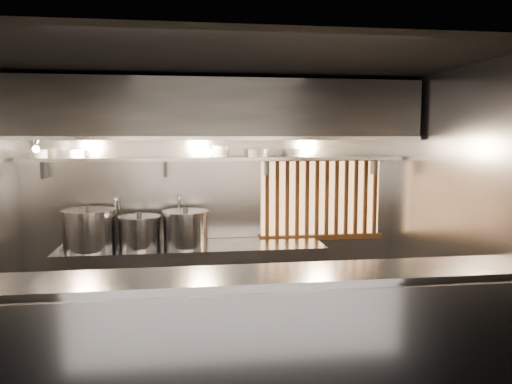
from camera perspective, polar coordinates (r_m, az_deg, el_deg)
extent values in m
plane|color=black|center=(5.01, -3.22, -18.93)|extent=(4.50, 4.50, 0.00)
plane|color=black|center=(4.58, -3.44, 14.66)|extent=(4.50, 4.50, 0.00)
plane|color=gray|center=(6.07, -4.54, -0.66)|extent=(4.50, 0.00, 4.50)
plane|color=gray|center=(5.28, 21.83, -2.14)|extent=(0.00, 3.00, 3.00)
cube|color=#9B9BA0|center=(3.92, -1.99, -17.54)|extent=(4.50, 0.50, 1.10)
cube|color=#939399|center=(3.68, -1.52, -19.17)|extent=(4.50, 0.02, 1.01)
cube|color=#9B9BA0|center=(3.73, -2.02, -9.57)|extent=(4.50, 0.56, 0.03)
cube|color=#9B9BA0|center=(5.89, -7.19, -10.36)|extent=(3.00, 0.70, 0.90)
cube|color=#9B9BA0|center=(5.85, -4.47, 3.80)|extent=(4.40, 0.34, 0.04)
cube|color=#2D2D30|center=(5.63, -4.37, 9.25)|extent=(4.40, 0.80, 0.65)
cube|color=#9B9BA0|center=(5.23, -4.04, 6.14)|extent=(4.40, 0.03, 0.04)
cube|color=#FFB972|center=(6.27, 7.41, -0.65)|extent=(1.50, 0.02, 0.92)
cube|color=brown|center=(6.18, 7.60, 3.81)|extent=(1.56, 0.06, 0.06)
cube|color=brown|center=(6.30, 7.47, -5.13)|extent=(1.56, 0.06, 0.06)
cube|color=brown|center=(6.07, 1.28, -0.82)|extent=(0.04, 0.04, 0.92)
cube|color=brown|center=(6.09, 2.44, -0.80)|extent=(0.04, 0.04, 0.92)
cube|color=brown|center=(6.12, 3.59, -0.78)|extent=(0.04, 0.04, 0.92)
cube|color=brown|center=(6.15, 4.73, -0.76)|extent=(0.04, 0.04, 0.92)
cube|color=brown|center=(6.17, 5.86, -0.74)|extent=(0.04, 0.04, 0.92)
cube|color=brown|center=(6.21, 6.98, -0.72)|extent=(0.04, 0.04, 0.92)
cube|color=brown|center=(6.24, 8.09, -0.69)|extent=(0.04, 0.04, 0.92)
cube|color=brown|center=(6.28, 9.18, -0.67)|extent=(0.04, 0.04, 0.92)
cube|color=brown|center=(6.31, 10.26, -0.65)|extent=(0.04, 0.04, 0.92)
cube|color=brown|center=(6.36, 11.33, -0.63)|extent=(0.04, 0.04, 0.92)
cube|color=brown|center=(6.40, 12.39, -0.61)|extent=(0.04, 0.04, 0.92)
cube|color=brown|center=(6.44, 13.43, -0.58)|extent=(0.05, 0.04, 0.92)
cylinder|color=silver|center=(6.08, -15.38, -2.84)|extent=(0.03, 0.03, 0.48)
sphere|color=silver|center=(6.05, -15.45, -0.60)|extent=(0.04, 0.04, 0.04)
cylinder|color=silver|center=(5.92, -15.60, -0.75)|extent=(0.03, 0.26, 0.03)
sphere|color=silver|center=(5.80, -15.76, -0.91)|extent=(0.04, 0.04, 0.04)
cylinder|color=silver|center=(5.81, -15.74, -1.59)|extent=(0.03, 0.03, 0.14)
cylinder|color=silver|center=(6.04, -8.77, -2.76)|extent=(0.03, 0.03, 0.48)
sphere|color=silver|center=(6.00, -8.81, -0.50)|extent=(0.04, 0.04, 0.04)
cylinder|color=silver|center=(5.88, -8.82, -0.65)|extent=(0.03, 0.26, 0.03)
sphere|color=silver|center=(5.75, -8.83, -0.80)|extent=(0.04, 0.04, 0.04)
cylinder|color=silver|center=(5.76, -8.82, -1.49)|extent=(0.03, 0.03, 0.14)
cone|color=#9B9BA0|center=(5.57, -24.12, 5.10)|extent=(0.25, 0.27, 0.20)
sphere|color=#FFE0B2|center=(5.55, -23.85, 4.49)|extent=(0.07, 0.07, 0.07)
cylinder|color=#2D2D30|center=(5.67, -23.88, 5.94)|extent=(0.02, 0.22, 0.02)
cylinder|color=#2D2D30|center=(5.72, -5.41, 5.34)|extent=(0.01, 0.01, 0.12)
sphere|color=#FFE0B2|center=(5.72, -5.40, 4.54)|extent=(0.09, 0.09, 0.09)
cylinder|color=#9B9BA0|center=(5.79, -18.53, -4.23)|extent=(0.73, 0.73, 0.41)
cylinder|color=#9B9BA0|center=(5.76, -18.61, -2.06)|extent=(0.77, 0.77, 0.03)
cylinder|color=#2D2D30|center=(5.75, -18.62, -1.71)|extent=(0.06, 0.06, 0.04)
cylinder|color=#9B9BA0|center=(5.73, -13.15, -4.62)|extent=(0.51, 0.51, 0.33)
cylinder|color=#9B9BA0|center=(5.70, -13.20, -2.85)|extent=(0.55, 0.55, 0.03)
cylinder|color=#2D2D30|center=(5.69, -13.20, -2.50)|extent=(0.06, 0.06, 0.04)
cylinder|color=#9B9BA0|center=(5.70, -8.03, -4.33)|extent=(0.61, 0.61, 0.38)
cylinder|color=#9B9BA0|center=(5.66, -8.06, -2.30)|extent=(0.65, 0.65, 0.03)
cylinder|color=#2D2D30|center=(5.66, -8.07, -1.95)|extent=(0.06, 0.06, 0.04)
cylinder|color=silver|center=(6.05, -23.59, 3.76)|extent=(0.18, 0.18, 0.03)
cylinder|color=silver|center=(6.05, -23.61, 4.12)|extent=(0.18, 0.18, 0.03)
cylinder|color=silver|center=(6.05, -23.62, 4.38)|extent=(0.20, 0.20, 0.01)
cylinder|color=silver|center=(5.96, -19.84, 3.88)|extent=(0.18, 0.18, 0.03)
cylinder|color=silver|center=(5.96, -19.85, 4.24)|extent=(0.18, 0.18, 0.03)
cylinder|color=silver|center=(5.95, -19.86, 4.51)|extent=(0.20, 0.20, 0.01)
cylinder|color=silver|center=(5.85, -4.02, 4.20)|extent=(0.19, 0.19, 0.03)
cylinder|color=silver|center=(5.85, -4.02, 4.57)|extent=(0.19, 0.19, 0.03)
cylinder|color=silver|center=(5.85, -4.02, 4.94)|extent=(0.19, 0.19, 0.03)
cylinder|color=silver|center=(5.85, -4.03, 5.22)|extent=(0.21, 0.21, 0.01)
cylinder|color=silver|center=(5.90, 0.19, 4.23)|extent=(0.23, 0.23, 0.03)
cylinder|color=silver|center=(5.90, 0.19, 4.60)|extent=(0.23, 0.23, 0.03)
cylinder|color=silver|center=(5.90, 0.19, 4.87)|extent=(0.24, 0.24, 0.01)
cylinder|color=silver|center=(5.98, 4.49, 4.24)|extent=(0.22, 0.22, 0.03)
cylinder|color=silver|center=(5.98, 4.49, 4.60)|extent=(0.22, 0.22, 0.03)
cylinder|color=silver|center=(5.98, 4.50, 4.87)|extent=(0.24, 0.24, 0.01)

